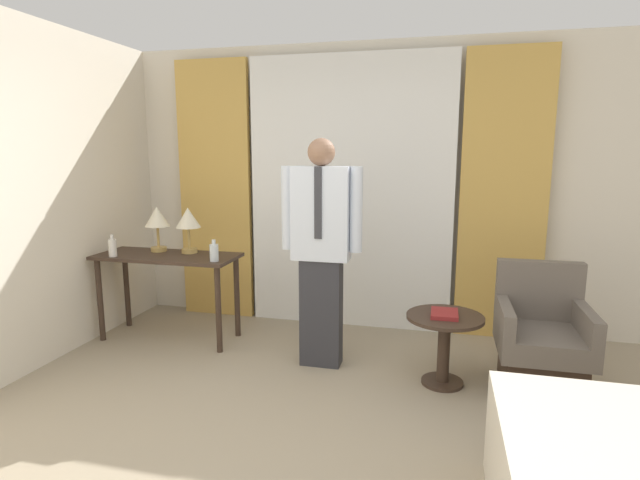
% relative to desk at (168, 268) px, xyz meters
% --- Properties ---
extents(wall_back, '(10.00, 0.06, 2.70)m').
position_rel_desk_xyz_m(wall_back, '(1.51, 0.89, 0.69)').
color(wall_back, silver).
rests_on(wall_back, ground_plane).
extents(curtain_sheer_center, '(1.94, 0.06, 2.58)m').
position_rel_desk_xyz_m(curtain_sheer_center, '(1.51, 0.76, 0.63)').
color(curtain_sheer_center, white).
rests_on(curtain_sheer_center, ground_plane).
extents(curtain_drape_left, '(0.75, 0.06, 2.58)m').
position_rel_desk_xyz_m(curtain_drape_left, '(0.13, 0.76, 0.63)').
color(curtain_drape_left, gold).
rests_on(curtain_drape_left, ground_plane).
extents(curtain_drape_right, '(0.75, 0.06, 2.58)m').
position_rel_desk_xyz_m(curtain_drape_right, '(2.90, 0.76, 0.63)').
color(curtain_drape_right, gold).
rests_on(curtain_drape_right, ground_plane).
extents(desk, '(1.27, 0.51, 0.78)m').
position_rel_desk_xyz_m(desk, '(0.00, 0.00, 0.00)').
color(desk, '#38281E').
rests_on(desk, ground_plane).
extents(table_lamp_left, '(0.22, 0.22, 0.41)m').
position_rel_desk_xyz_m(table_lamp_left, '(-0.16, 0.13, 0.42)').
color(table_lamp_left, tan).
rests_on(table_lamp_left, desk).
extents(table_lamp_right, '(0.22, 0.22, 0.41)m').
position_rel_desk_xyz_m(table_lamp_right, '(0.16, 0.13, 0.42)').
color(table_lamp_right, tan).
rests_on(table_lamp_right, desk).
extents(bottle_near_edge, '(0.07, 0.07, 0.19)m').
position_rel_desk_xyz_m(bottle_near_edge, '(0.53, -0.14, 0.20)').
color(bottle_near_edge, silver).
rests_on(bottle_near_edge, desk).
extents(bottle_by_lamp, '(0.07, 0.07, 0.20)m').
position_rel_desk_xyz_m(bottle_by_lamp, '(-0.42, -0.18, 0.20)').
color(bottle_by_lamp, silver).
rests_on(bottle_by_lamp, desk).
extents(person, '(0.64, 0.22, 1.79)m').
position_rel_desk_xyz_m(person, '(1.48, -0.22, 0.32)').
color(person, '#2D2D33').
rests_on(person, ground_plane).
extents(armchair, '(0.61, 0.64, 0.89)m').
position_rel_desk_xyz_m(armchair, '(3.11, -0.23, -0.33)').
color(armchair, '#38281E').
rests_on(armchair, ground_plane).
extents(side_table, '(0.56, 0.56, 0.53)m').
position_rel_desk_xyz_m(side_table, '(2.43, -0.35, -0.30)').
color(side_table, '#38281E').
rests_on(side_table, ground_plane).
extents(book, '(0.19, 0.24, 0.03)m').
position_rel_desk_xyz_m(book, '(2.42, -0.36, -0.12)').
color(book, maroon).
rests_on(book, side_table).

